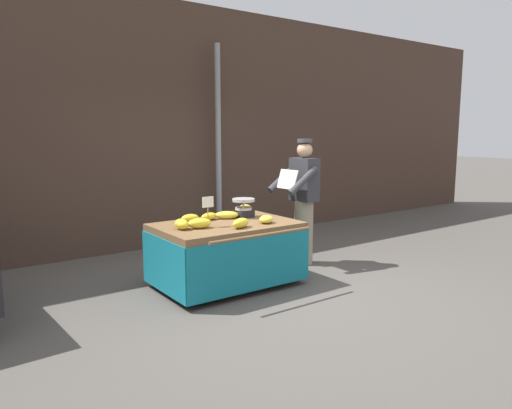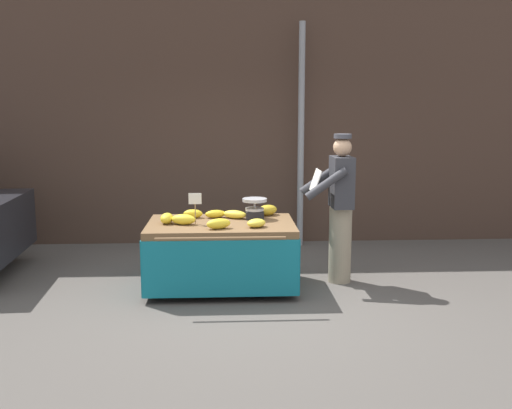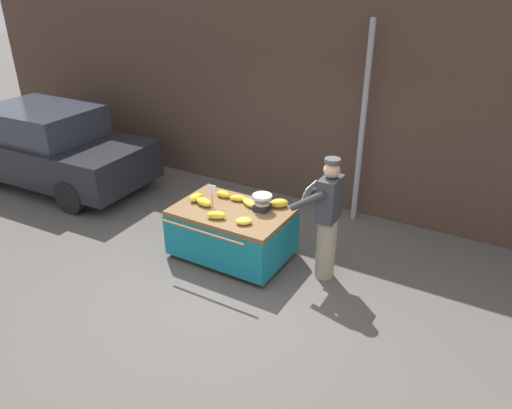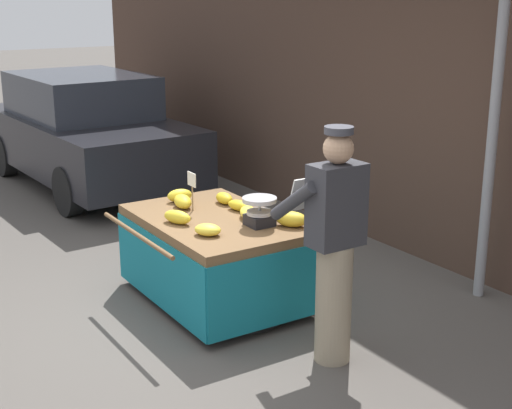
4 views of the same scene
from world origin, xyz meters
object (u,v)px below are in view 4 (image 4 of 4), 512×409
Objects in this scene: price_sign at (192,183)px; banana_bunch_6 at (208,230)px; banana_bunch_0 at (291,219)px; banana_bunch_3 at (224,198)px; banana_bunch_1 at (180,195)px; street_pole at (494,116)px; parked_car at (86,131)px; banana_bunch_2 at (183,201)px; banana_bunch_7 at (239,205)px; banana_bunch_5 at (177,217)px; weighing_scale at (260,212)px; banana_bunch_4 at (248,212)px; banana_cart at (215,241)px; vendor_person at (334,245)px.

banana_bunch_6 is at bearing -17.86° from price_sign.
banana_bunch_0 is 0.87m from banana_bunch_3.
price_sign is 0.37m from banana_bunch_1.
parked_car is (-5.56, -1.53, -0.84)m from street_pole.
banana_bunch_2 is at bearing -19.12° from banana_bunch_1.
banana_bunch_1 is 0.96× the size of banana_bunch_7.
banana_bunch_7 is at bearing 94.16° from banana_bunch_5.
banana_bunch_6 is at bearing -103.64° from banana_bunch_0.
banana_bunch_5 is (0.30, -0.62, 0.01)m from banana_bunch_3.
price_sign is at bearing 162.14° from banana_bunch_6.
weighing_scale is 0.68m from banana_bunch_5.
banana_bunch_1 is at bearing -131.11° from banana_bunch_3.
price_sign is at bearing -124.18° from street_pole.
banana_bunch_0 is (0.16, 0.20, -0.06)m from weighing_scale.
price_sign is at bearing -121.59° from banana_bunch_7.
banana_bunch_4 is 4.59m from parked_car.
price_sign is (-0.66, -0.26, 0.13)m from weighing_scale.
banana_bunch_5 is at bearing -107.39° from banana_bunch_4.
banana_cart is at bearing 144.27° from banana_bunch_6.
street_pole is at bearing 71.71° from banana_bunch_6.
banana_bunch_2 is 0.16× the size of vendor_person.
parked_car is at bearing 173.62° from banana_cart.
banana_bunch_5 is (0.57, -0.31, -0.00)m from banana_bunch_1.
street_pole is 2.79m from banana_bunch_1.
banana_bunch_0 is 0.84m from vendor_person.
vendor_person is (1.42, -0.09, 0.08)m from banana_bunch_7.
banana_bunch_6 is at bearing -66.38° from banana_bunch_4.
banana_bunch_0 is (0.54, 0.41, 0.27)m from banana_cart.
banana_bunch_4 is at bearing -12.30° from banana_bunch_7.
banana_bunch_6 is at bearing -13.18° from banana_bunch_2.
street_pole is 2.26m from banana_bunch_7.
banana_bunch_0 is 0.70m from banana_bunch_6.
banana_bunch_0 reaches higher than banana_bunch_3.
weighing_scale is 0.97m from vendor_person.
banana_bunch_5 is at bearing -46.80° from price_sign.
price_sign reaches higher than banana_bunch_2.
banana_bunch_4 reaches higher than banana_bunch_7.
banana_cart is 4.82× the size of price_sign.
street_pole is 2.18m from banana_bunch_4.
banana_bunch_5 is 0.07× the size of parked_car.
banana_bunch_1 reaches higher than banana_bunch_3.
parked_car is (-4.10, 0.21, -0.05)m from banana_bunch_3.
weighing_scale is 0.24m from banana_bunch_4.
banana_bunch_7 is (-0.07, 0.28, 0.25)m from banana_cart.
banana_bunch_6 is (0.97, -0.25, -0.01)m from banana_bunch_1.
vendor_person is (0.81, -0.21, 0.06)m from banana_bunch_0.
banana_bunch_6 is 0.12× the size of vendor_person.
banana_cart is at bearing -119.32° from street_pole.
banana_bunch_5 is at bearing -116.17° from street_pole.
banana_cart is 6.13× the size of banana_bunch_2.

